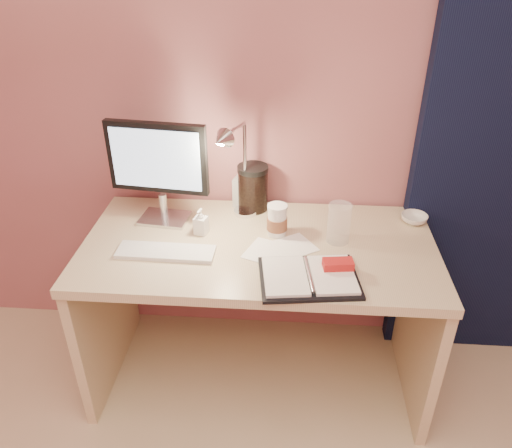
# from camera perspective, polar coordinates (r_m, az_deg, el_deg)

# --- Properties ---
(room) EXTENTS (3.50, 3.50, 3.50)m
(room) POSITION_cam_1_polar(r_m,az_deg,el_deg) (2.24, 26.54, 10.11)
(room) COLOR #C6B28E
(room) RESTS_ON ground
(desk) EXTENTS (1.40, 0.70, 0.73)m
(desk) POSITION_cam_1_polar(r_m,az_deg,el_deg) (2.17, 0.45, -6.21)
(desk) COLOR #CBBA8F
(desk) RESTS_ON ground
(monitor) EXTENTS (0.41, 0.17, 0.44)m
(monitor) POSITION_cam_1_polar(r_m,az_deg,el_deg) (2.05, -11.04, 6.76)
(monitor) COLOR silver
(monitor) RESTS_ON desk
(keyboard) EXTENTS (0.38, 0.12, 0.02)m
(keyboard) POSITION_cam_1_polar(r_m,az_deg,el_deg) (1.94, -10.26, -3.15)
(keyboard) COLOR white
(keyboard) RESTS_ON desk
(planner) EXTENTS (0.38, 0.30, 0.05)m
(planner) POSITION_cam_1_polar(r_m,az_deg,el_deg) (1.79, 6.35, -5.91)
(planner) COLOR black
(planner) RESTS_ON desk
(paper_a) EXTENTS (0.20, 0.20, 0.00)m
(paper_a) POSITION_cam_1_polar(r_m,az_deg,el_deg) (1.96, 4.34, -2.55)
(paper_a) COLOR white
(paper_a) RESTS_ON desk
(paper_c) EXTENTS (0.21, 0.21, 0.00)m
(paper_c) POSITION_cam_1_polar(r_m,az_deg,el_deg) (1.92, 1.36, -3.22)
(paper_c) COLOR white
(paper_c) RESTS_ON desk
(coffee_cup) EXTENTS (0.08, 0.08, 0.13)m
(coffee_cup) POSITION_cam_1_polar(r_m,az_deg,el_deg) (2.00, 2.43, 0.35)
(coffee_cup) COLOR white
(coffee_cup) RESTS_ON desk
(clear_cup) EXTENTS (0.09, 0.09, 0.16)m
(clear_cup) POSITION_cam_1_polar(r_m,az_deg,el_deg) (1.98, 9.46, 0.10)
(clear_cup) COLOR white
(clear_cup) RESTS_ON desk
(bowl) EXTENTS (0.14, 0.14, 0.03)m
(bowl) POSITION_cam_1_polar(r_m,az_deg,el_deg) (2.21, 17.63, 0.59)
(bowl) COLOR silver
(bowl) RESTS_ON desk
(lotion_bottle) EXTENTS (0.06, 0.06, 0.11)m
(lotion_bottle) POSITION_cam_1_polar(r_m,az_deg,el_deg) (2.03, -6.32, 0.30)
(lotion_bottle) COLOR white
(lotion_bottle) RESTS_ON desk
(dark_jar) EXTENTS (0.13, 0.13, 0.18)m
(dark_jar) POSITION_cam_1_polar(r_m,az_deg,el_deg) (2.18, -0.36, 3.90)
(dark_jar) COLOR black
(dark_jar) RESTS_ON desk
(product_box) EXTENTS (0.10, 0.09, 0.13)m
(product_box) POSITION_cam_1_polar(r_m,az_deg,el_deg) (2.22, -1.35, 3.69)
(product_box) COLOR #B1B2AD
(product_box) RESTS_ON desk
(desk_lamp) EXTENTS (0.17, 0.27, 0.44)m
(desk_lamp) POSITION_cam_1_polar(r_m,az_deg,el_deg) (1.97, -0.28, 6.72)
(desk_lamp) COLOR silver
(desk_lamp) RESTS_ON desk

